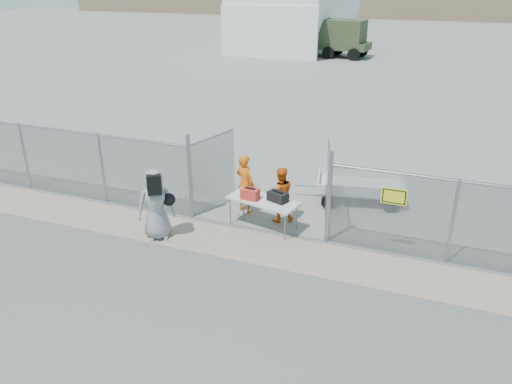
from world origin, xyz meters
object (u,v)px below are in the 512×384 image
at_px(security_worker_right, 280,195).
at_px(utility_trailer, 359,189).
at_px(security_worker_left, 245,184).
at_px(visitor, 156,204).
at_px(folding_table, 263,213).

relative_size(security_worker_right, utility_trailer, 0.49).
distance_m(security_worker_left, security_worker_right, 1.19).
distance_m(visitor, utility_trailer, 6.32).
distance_m(security_worker_left, utility_trailer, 3.65).
relative_size(folding_table, security_worker_right, 1.22).
height_order(folding_table, security_worker_right, security_worker_right).
height_order(folding_table, utility_trailer, folding_table).
xyz_separation_m(security_worker_left, visitor, (-1.57, -2.33, 0.09)).
bearing_deg(security_worker_right, folding_table, 28.31).
bearing_deg(security_worker_left, folding_table, 158.49).
bearing_deg(visitor, folding_table, -0.72).
distance_m(folding_table, visitor, 2.94).
distance_m(folding_table, security_worker_left, 1.24).
distance_m(security_worker_right, visitor, 3.45).
xyz_separation_m(folding_table, security_worker_right, (0.31, 0.54, 0.39)).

